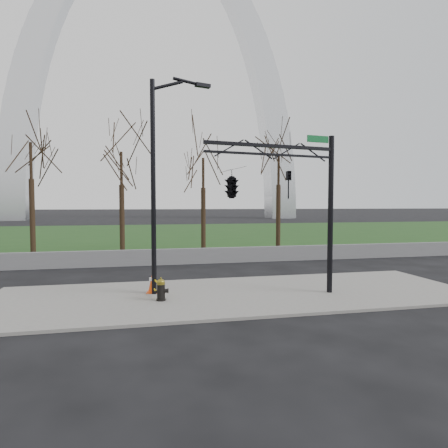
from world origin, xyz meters
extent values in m
plane|color=black|center=(0.00, 0.00, 0.00)|extent=(500.00, 500.00, 0.00)
cube|color=slate|center=(0.00, 0.00, 0.05)|extent=(18.00, 6.00, 0.10)
cube|color=#1A3C16|center=(0.00, 30.00, 0.03)|extent=(120.00, 40.00, 0.06)
cube|color=#59595B|center=(0.00, 8.00, 0.45)|extent=(60.00, 0.30, 0.90)
cylinder|color=black|center=(-2.89, -0.50, 0.13)|extent=(0.33, 0.33, 0.06)
cylinder|color=black|center=(-2.89, -0.50, 0.39)|extent=(0.25, 0.25, 0.58)
cylinder|color=black|center=(-2.69, -0.53, 0.44)|extent=(0.21, 0.18, 0.15)
cylinder|color=black|center=(-3.03, -0.49, 0.41)|extent=(0.11, 0.11, 0.10)
cylinder|color=olive|center=(-2.89, -0.50, 0.70)|extent=(0.29, 0.29, 0.06)
ellipsoid|color=olive|center=(-2.89, -0.50, 0.76)|extent=(0.27, 0.27, 0.20)
cylinder|color=olive|center=(-2.89, -0.50, 0.87)|extent=(0.06, 0.06, 0.08)
cube|color=#E3440B|center=(-3.15, 0.75, 0.12)|extent=(0.46, 0.46, 0.04)
cone|color=#E3440B|center=(-3.15, 0.75, 0.49)|extent=(0.30, 0.30, 0.70)
cylinder|color=white|center=(-3.15, 0.75, 0.62)|extent=(0.22, 0.22, 0.11)
cylinder|color=black|center=(-3.09, 0.57, 4.00)|extent=(0.18, 0.18, 8.00)
cylinder|color=black|center=(-2.55, 0.71, 7.85)|extent=(1.25, 0.43, 0.56)
cylinder|color=black|center=(-1.73, 0.92, 8.10)|extent=(1.20, 0.41, 0.22)
cube|color=black|center=(-1.15, 1.06, 8.05)|extent=(0.64, 0.36, 0.14)
cylinder|color=black|center=(3.45, -0.60, 3.00)|extent=(0.20, 0.20, 6.00)
cube|color=black|center=(0.98, -0.93, 5.50)|extent=(4.97, 0.79, 0.12)
cube|color=black|center=(0.98, -0.93, 5.20)|extent=(4.97, 0.75, 0.08)
cube|color=#0C5926|center=(2.86, -0.68, 5.85)|extent=(0.90, 0.16, 0.25)
imported|color=black|center=(1.67, -0.84, 4.15)|extent=(0.19, 0.22, 1.00)
imported|color=black|center=(-0.51, -1.14, 4.15)|extent=(0.86, 2.53, 1.00)
cube|color=yellow|center=(-2.99, 0.03, 0.63)|extent=(0.20, 1.08, 0.08)
cube|color=yellow|center=(-3.02, 0.12, 0.29)|extent=(0.27, 1.25, 0.08)
camera|label=1|loc=(-3.54, -13.76, 3.46)|focal=30.52mm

